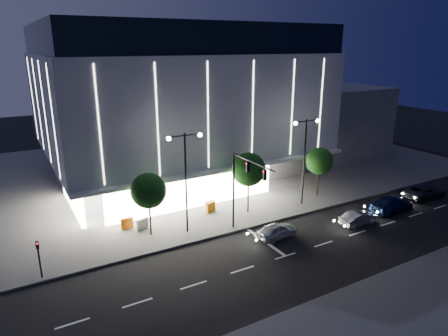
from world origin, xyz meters
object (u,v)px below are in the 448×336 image
car_second (359,218)px  barrier_d (209,206)px  tree_mid (249,171)px  street_lamp_east (305,149)px  traffic_mast (243,180)px  barrier_a (127,223)px  car_lead (277,231)px  ped_signal_far (39,255)px  tree_right (319,162)px  car_third (391,204)px  street_lamp_west (186,169)px  car_fourth (425,192)px  tree_left (149,193)px  barrier_b (142,224)px

car_second → barrier_d: (-10.59, 9.40, 0.01)m
tree_mid → street_lamp_east: bearing=-9.7°
traffic_mast → street_lamp_east: street_lamp_east is taller
barrier_a → car_lead: bearing=-34.9°
traffic_mast → ped_signal_far: size_ratio=2.36×
ped_signal_far → barrier_d: bearing=16.4°
traffic_mast → tree_right: traffic_mast is taller
tree_mid → car_second: (7.41, -7.26, -3.69)m
traffic_mast → street_lamp_east: size_ratio=0.79×
ped_signal_far → barrier_d: 16.57m
car_second → car_third: bearing=-84.4°
ped_signal_far → barrier_d: (15.85, 4.66, -1.24)m
street_lamp_west → car_second: (14.44, -6.24, -5.32)m
car_third → car_fourth: car_third is taller
street_lamp_east → ped_signal_far: 25.37m
tree_left → tree_right: tree_left is taller
traffic_mast → tree_right: bearing=17.0°
car_lead → car_second: 8.32m
barrier_a → tree_left: bearing=-55.2°
tree_right → barrier_a: tree_right is taller
street_lamp_west → street_lamp_east: same height
tree_right → car_lead: 11.71m
car_second → barrier_b: 19.72m
street_lamp_east → car_lead: street_lamp_east is taller
street_lamp_west → tree_mid: street_lamp_west is taller
ped_signal_far → tree_right: bearing=5.1°
tree_right → barrier_a: bearing=173.9°
traffic_mast → barrier_d: traffic_mast is taller
ped_signal_far → car_fourth: ped_signal_far is taller
car_second → car_lead: bearing=78.0°
traffic_mast → tree_right: size_ratio=1.28×
car_second → barrier_b: size_ratio=3.53×
tree_left → car_fourth: (28.83, -6.05, -3.32)m
car_second → barrier_b: bearing=63.4°
tree_mid → car_fourth: bearing=-17.8°
barrier_d → car_lead: bearing=-83.4°
street_lamp_east → ped_signal_far: bearing=-176.6°
car_second → ped_signal_far: bearing=79.2°
car_third → barrier_d: 18.08m
car_second → barrier_a: (-18.86, 9.45, 0.01)m
car_fourth → street_lamp_west: bearing=81.2°
street_lamp_west → car_lead: bearing=-36.3°
tree_right → barrier_b: tree_right is taller
traffic_mast → barrier_a: (-8.42, 5.87, -4.38)m
ped_signal_far → car_fourth: (37.86, -3.53, -1.18)m
street_lamp_west → car_third: size_ratio=1.70×
street_lamp_west → tree_right: (16.03, 1.02, -2.07)m
tree_left → ped_signal_far: bearing=-164.4°
car_second → barrier_d: 14.16m
tree_mid → street_lamp_west: bearing=-171.7°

